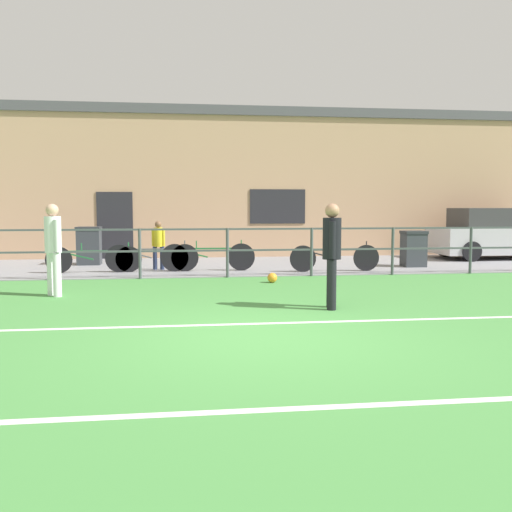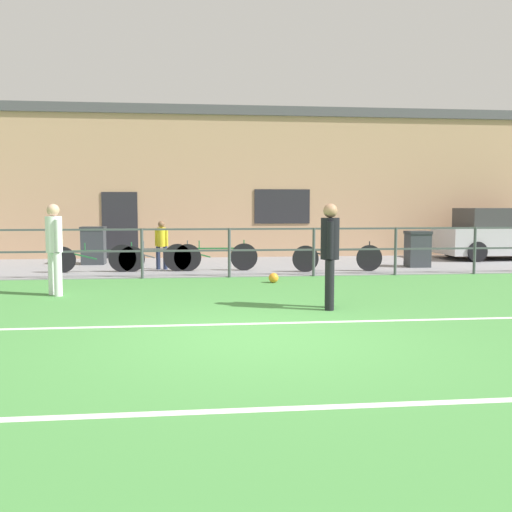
{
  "view_description": "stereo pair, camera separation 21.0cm",
  "coord_description": "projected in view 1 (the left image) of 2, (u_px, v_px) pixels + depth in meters",
  "views": [
    {
      "loc": [
        -1.01,
        -7.0,
        1.65
      ],
      "look_at": [
        0.37,
        3.66,
        0.7
      ],
      "focal_mm": 39.48,
      "sensor_mm": 36.0,
      "label": 1
    },
    {
      "loc": [
        -0.8,
        -7.02,
        1.65
      ],
      "look_at": [
        0.37,
        3.66,
        0.7
      ],
      "focal_mm": 39.48,
      "sensor_mm": 36.0,
      "label": 2
    }
  ],
  "objects": [
    {
      "name": "clubhouse_facade",
      "position": [
        213.0,
        184.0,
        19.02
      ],
      "size": [
        28.0,
        2.56,
        4.83
      ],
      "color": "tan",
      "rests_on": "ground"
    },
    {
      "name": "perimeter_fence",
      "position": [
        227.0,
        245.0,
        13.05
      ],
      "size": [
        36.07,
        0.07,
        1.15
      ],
      "color": "#474C51",
      "rests_on": "ground"
    },
    {
      "name": "trash_bin_1",
      "position": [
        89.0,
        246.0,
        15.77
      ],
      "size": [
        0.67,
        0.56,
        1.06
      ],
      "color": "#33383D",
      "rests_on": "pavement_strip"
    },
    {
      "name": "player_striker",
      "position": [
        53.0,
        244.0,
        10.32
      ],
      "size": [
        0.32,
        0.39,
        1.7
      ],
      "rotation": [
        0.0,
        0.0,
        5.35
      ],
      "color": "white",
      "rests_on": "ground"
    },
    {
      "name": "bicycle_parked_4",
      "position": [
        208.0,
        257.0,
        14.21
      ],
      "size": [
        2.38,
        0.04,
        0.78
      ],
      "color": "black",
      "rests_on": "pavement_strip"
    },
    {
      "name": "soccer_ball_match",
      "position": [
        272.0,
        278.0,
        12.2
      ],
      "size": [
        0.21,
        0.21,
        0.21
      ],
      "primitive_type": "sphere",
      "color": "orange",
      "rests_on": "ground"
    },
    {
      "name": "player_goalkeeper",
      "position": [
        332.0,
        249.0,
        9.04
      ],
      "size": [
        0.3,
        0.46,
        1.7
      ],
      "rotation": [
        0.0,
        0.0,
        1.35
      ],
      "color": "black",
      "rests_on": "ground"
    },
    {
      "name": "parked_car_red",
      "position": [
        500.0,
        235.0,
        17.65
      ],
      "size": [
        4.29,
        1.86,
        1.58
      ],
      "color": "#B7B7BC",
      "rests_on": "pavement_strip"
    },
    {
      "name": "bicycle_parked_2",
      "position": [
        94.0,
        259.0,
        13.86
      ],
      "size": [
        2.33,
        0.04,
        0.74
      ],
      "color": "black",
      "rests_on": "pavement_strip"
    },
    {
      "name": "pavement_strip",
      "position": [
        221.0,
        266.0,
        15.58
      ],
      "size": [
        48.0,
        5.0,
        0.02
      ],
      "primitive_type": "cube",
      "color": "gray",
      "rests_on": "ground"
    },
    {
      "name": "bicycle_parked_3",
      "position": [
        335.0,
        258.0,
        14.13
      ],
      "size": [
        2.3,
        0.04,
        0.76
      ],
      "color": "black",
      "rests_on": "pavement_strip"
    },
    {
      "name": "trash_bin_0",
      "position": [
        414.0,
        249.0,
        15.26
      ],
      "size": [
        0.62,
        0.53,
        0.97
      ],
      "color": "#33383D",
      "rests_on": "pavement_strip"
    },
    {
      "name": "spectator_child",
      "position": [
        158.0,
        242.0,
        14.5
      ],
      "size": [
        0.34,
        0.22,
        1.25
      ],
      "rotation": [
        0.0,
        0.0,
        2.99
      ],
      "color": "#232D4C",
      "rests_on": "pavement_strip"
    },
    {
      "name": "ground",
      "position": [
        264.0,
        338.0,
        7.19
      ],
      "size": [
        60.0,
        44.0,
        0.04
      ],
      "primitive_type": "cube",
      "color": "#478C42"
    },
    {
      "name": "field_line_touchline",
      "position": [
        256.0,
        324.0,
        7.93
      ],
      "size": [
        36.0,
        0.11,
        0.0
      ],
      "primitive_type": "cube",
      "color": "white",
      "rests_on": "ground"
    },
    {
      "name": "bicycle_parked_1",
      "position": [
        152.0,
        258.0,
        14.04
      ],
      "size": [
        2.3,
        0.04,
        0.78
      ],
      "color": "black",
      "rests_on": "pavement_strip"
    },
    {
      "name": "field_line_hash",
      "position": [
        309.0,
        408.0,
        4.62
      ],
      "size": [
        36.0,
        0.11,
        0.0
      ],
      "primitive_type": "cube",
      "color": "white",
      "rests_on": "ground"
    }
  ]
}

